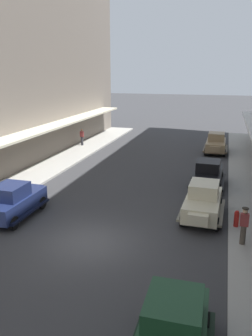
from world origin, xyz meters
name	(u,v)px	position (x,y,z in m)	size (l,w,h in m)	color
ground_plane	(89,242)	(0.00, 0.00, 0.00)	(200.00, 200.00, 0.00)	#38383A
parked_car_0	(208,173)	(4.66, 9.18, 0.94)	(2.26, 4.30, 1.84)	black
parked_car_1	(14,200)	(-4.75, 1.46, 0.94)	(2.16, 4.27, 1.84)	#19234C
parked_car_2	(203,200)	(4.68, 4.14, 0.94)	(2.25, 4.30, 1.84)	beige
parked_car_3	(172,334)	(4.58, -5.60, 0.94)	(2.19, 4.28, 1.84)	#193D23
parked_car_4	(216,143)	(4.81, 19.40, 0.94)	(2.15, 4.26, 1.84)	#997F5B
fire_hydrant	(236,218)	(6.35, 3.17, 0.56)	(0.24, 0.24, 0.82)	#B21E19
pedestrian_0	(244,225)	(6.58, 1.43, 1.01)	(0.36, 0.28, 1.67)	#4C4238
pedestrian_1	(82,137)	(-8.20, 18.42, 0.99)	(0.36, 0.24, 1.64)	#2D2D33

